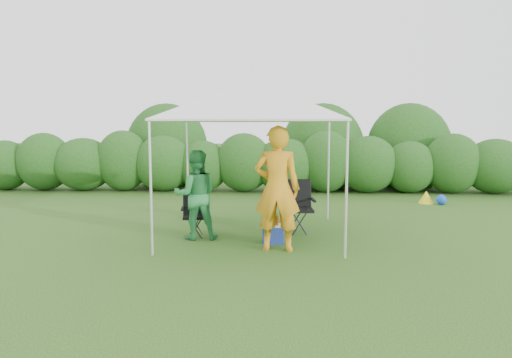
{
  "coord_description": "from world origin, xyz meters",
  "views": [
    {
      "loc": [
        0.53,
        -8.53,
        2.13
      ],
      "look_at": [
        0.05,
        0.4,
        1.05
      ],
      "focal_mm": 35.0,
      "sensor_mm": 36.0,
      "label": 1
    }
  ],
  "objects_px": {
    "chair_right": "(298,202)",
    "chair_left": "(196,210)",
    "cooler": "(273,234)",
    "canopy": "(253,100)",
    "woman": "(196,195)",
    "man": "(277,189)"
  },
  "relations": [
    {
      "from": "chair_right",
      "to": "cooler",
      "type": "distance_m",
      "value": 1.09
    },
    {
      "from": "cooler",
      "to": "canopy",
      "type": "bearing_deg",
      "value": 125.47
    },
    {
      "from": "canopy",
      "to": "man",
      "type": "bearing_deg",
      "value": -67.46
    },
    {
      "from": "man",
      "to": "chair_right",
      "type": "bearing_deg",
      "value": -100.16
    },
    {
      "from": "cooler",
      "to": "chair_right",
      "type": "bearing_deg",
      "value": 67.53
    },
    {
      "from": "woman",
      "to": "cooler",
      "type": "distance_m",
      "value": 1.54
    },
    {
      "from": "chair_right",
      "to": "cooler",
      "type": "bearing_deg",
      "value": -121.11
    },
    {
      "from": "woman",
      "to": "cooler",
      "type": "height_order",
      "value": "woman"
    },
    {
      "from": "canopy",
      "to": "woman",
      "type": "distance_m",
      "value": 1.98
    },
    {
      "from": "cooler",
      "to": "woman",
      "type": "bearing_deg",
      "value": 173.46
    },
    {
      "from": "chair_right",
      "to": "man",
      "type": "height_order",
      "value": "man"
    },
    {
      "from": "woman",
      "to": "man",
      "type": "bearing_deg",
      "value": 142.26
    },
    {
      "from": "chair_right",
      "to": "chair_left",
      "type": "distance_m",
      "value": 1.93
    },
    {
      "from": "chair_right",
      "to": "cooler",
      "type": "height_order",
      "value": "chair_right"
    },
    {
      "from": "canopy",
      "to": "chair_right",
      "type": "relative_size",
      "value": 3.15
    },
    {
      "from": "woman",
      "to": "canopy",
      "type": "bearing_deg",
      "value": -171.51
    },
    {
      "from": "man",
      "to": "woman",
      "type": "distance_m",
      "value": 1.62
    },
    {
      "from": "chair_right",
      "to": "woman",
      "type": "xyz_separation_m",
      "value": [
        -1.82,
        -0.69,
        0.24
      ]
    },
    {
      "from": "chair_right",
      "to": "woman",
      "type": "distance_m",
      "value": 1.96
    },
    {
      "from": "chair_left",
      "to": "cooler",
      "type": "distance_m",
      "value": 1.54
    },
    {
      "from": "canopy",
      "to": "man",
      "type": "distance_m",
      "value": 1.86
    },
    {
      "from": "chair_right",
      "to": "chair_left",
      "type": "xyz_separation_m",
      "value": [
        -1.87,
        -0.44,
        -0.09
      ]
    }
  ]
}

